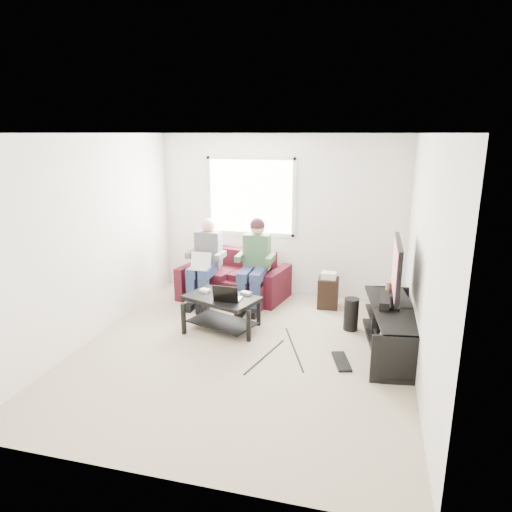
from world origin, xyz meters
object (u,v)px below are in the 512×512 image
object	(u,v)px
sofa	(235,280)
end_table	(328,291)
coffee_table	(222,305)
tv	(397,269)
tv_stand	(392,331)
subwoofer	(351,314)

from	to	relation	value
sofa	end_table	size ratio (longest dim) A/B	3.15
sofa	coffee_table	world-z (taller)	sofa
tv	end_table	bearing A→B (deg)	127.84
tv	end_table	size ratio (longest dim) A/B	1.97
tv_stand	subwoofer	xyz separation A→B (m)	(-0.52, 0.50, -0.02)
subwoofer	tv	bearing A→B (deg)	-37.47
tv	subwoofer	xyz separation A→B (m)	(-0.52, 0.40, -0.79)
end_table	subwoofer	bearing A→B (deg)	-63.23
sofa	end_table	bearing A→B (deg)	-2.30
tv_stand	end_table	size ratio (longest dim) A/B	3.10
sofa	tv_stand	world-z (taller)	sofa
sofa	tv_stand	size ratio (longest dim) A/B	1.02
sofa	subwoofer	xyz separation A→B (m)	(1.90, -0.83, -0.06)
sofa	coffee_table	bearing A→B (deg)	-80.90
coffee_table	subwoofer	distance (m)	1.76
tv_stand	end_table	bearing A→B (deg)	125.65
tv_stand	end_table	distance (m)	1.56
coffee_table	tv_stand	xyz separation A→B (m)	(2.22, -0.06, -0.11)
sofa	subwoofer	bearing A→B (deg)	-23.53
tv_stand	coffee_table	bearing A→B (deg)	178.44
tv_stand	subwoofer	distance (m)	0.72
subwoofer	sofa	bearing A→B (deg)	156.47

